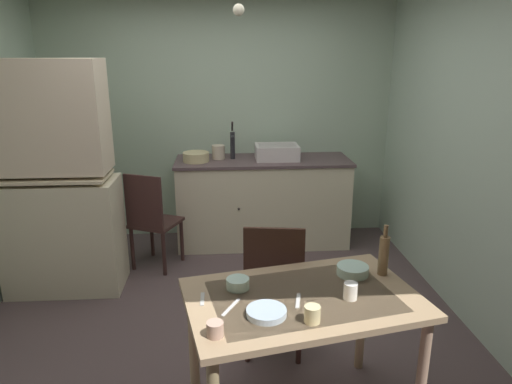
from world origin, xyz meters
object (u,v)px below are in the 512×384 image
Objects in this scene: mug_tall at (350,291)px; hutch_cabinet at (58,188)px; chair_far_side at (274,288)px; dining_table at (302,313)px; mixing_bowl_counter at (196,157)px; glass_bottle at (384,254)px; hand_pump at (233,143)px; serving_bowl_wide at (266,312)px; sink_basin at (277,152)px; chair_by_counter at (152,219)px.

hutch_cabinet is at bearing 139.64° from mug_tall.
dining_table is at bearing -82.07° from chair_far_side.
glass_bottle is (1.17, -2.30, -0.07)m from mixing_bowl_counter.
hutch_cabinet reaches higher than hand_pump.
serving_bowl_wide is (-0.21, -0.17, 0.12)m from dining_table.
sink_basin reaches higher than chair_far_side.
hutch_cabinet reaches higher than glass_bottle.
chair_far_side is 1.72m from chair_by_counter.
chair_far_side is 1.02× the size of chair_by_counter.
mixing_bowl_counter is at bearing 107.31° from chair_far_side.
chair_by_counter is at bearing -127.88° from mixing_bowl_counter.
chair_far_side is at bearing -83.71° from hand_pump.
dining_table is 0.58m from glass_bottle.
dining_table is (0.30, -2.61, -0.42)m from hand_pump.
serving_bowl_wide is at bearing -99.06° from chair_far_side.
chair_by_counter is at bearing 131.47° from glass_bottle.
chair_by_counter is 4.83× the size of serving_bowl_wide.
serving_bowl_wide is at bearing -68.00° from chair_by_counter.
mug_tall is 0.30× the size of glass_bottle.
serving_bowl_wide is (-0.12, -0.77, 0.29)m from chair_far_side.
dining_table is at bearing -61.53° from chair_by_counter.
serving_bowl_wide is (0.88, -2.17, 0.30)m from chair_by_counter.
mixing_bowl_counter is 0.81m from chair_by_counter.
sink_basin is 1.13× the size of hand_pump.
sink_basin is 0.83m from mixing_bowl_counter.
chair_by_counter is at bearing 112.00° from serving_bowl_wide.
sink_basin is (1.93, 0.90, 0.09)m from hutch_cabinet.
hand_pump is 1.15m from chair_by_counter.
chair_far_side is 0.83m from serving_bowl_wide.
sink_basin is 1.48× the size of glass_bottle.
hutch_cabinet is at bearing 130.51° from serving_bowl_wide.
hutch_cabinet is 2.70m from glass_bottle.
chair_far_side is 0.80m from glass_bottle.
chair_far_side is (0.22, -2.01, -0.59)m from hand_pump.
serving_bowl_wide is at bearing -80.00° from mixing_bowl_counter.
mug_tall is (0.54, -2.65, -0.27)m from hand_pump.
dining_table is (0.68, -2.51, -0.29)m from mixing_bowl_counter.
dining_table is 6.78× the size of serving_bowl_wide.
chair_far_side is 3.25× the size of glass_bottle.
sink_basin is 0.47m from hand_pump.
chair_by_counter is at bearing 125.59° from chair_far_side.
chair_far_side is (0.60, -1.91, -0.47)m from mixing_bowl_counter.
sink_basin is 2.38m from glass_bottle.
serving_bowl_wide is at bearing -151.18° from glass_bottle.
chair_by_counter is 2.36m from serving_bowl_wide.
hutch_cabinet is at bearing -147.43° from hand_pump.
sink_basin reaches higher than dining_table.
mug_tall is 0.37m from glass_bottle.
hand_pump is 1.31× the size of glass_bottle.
hutch_cabinet is at bearing 147.79° from chair_far_side.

